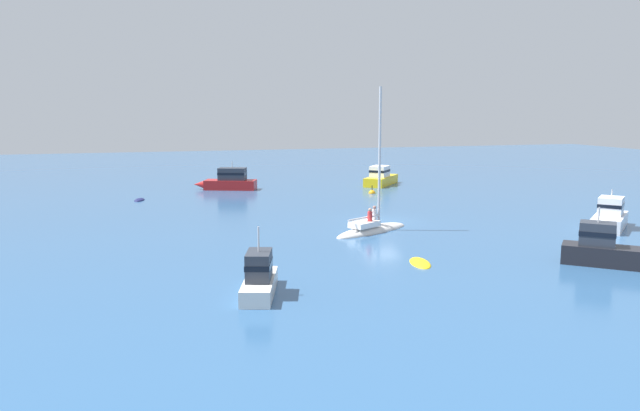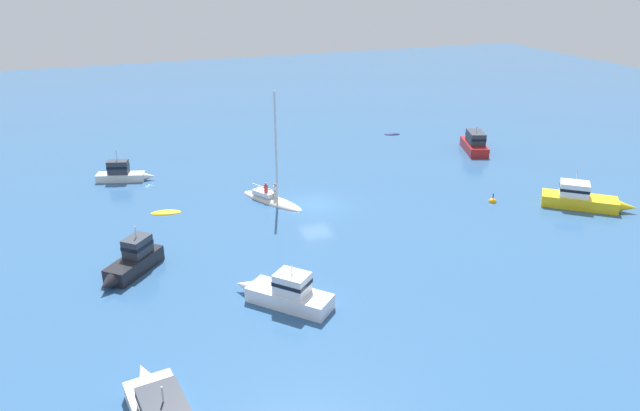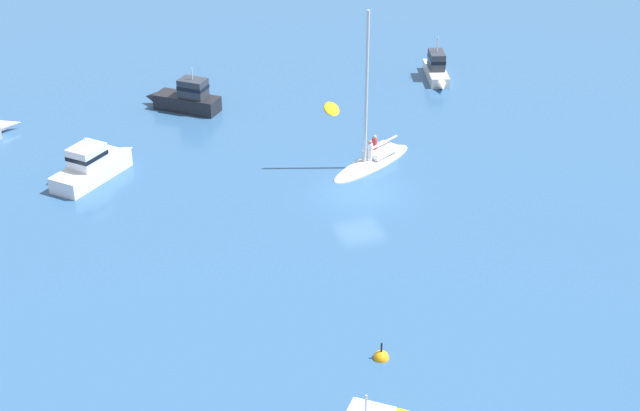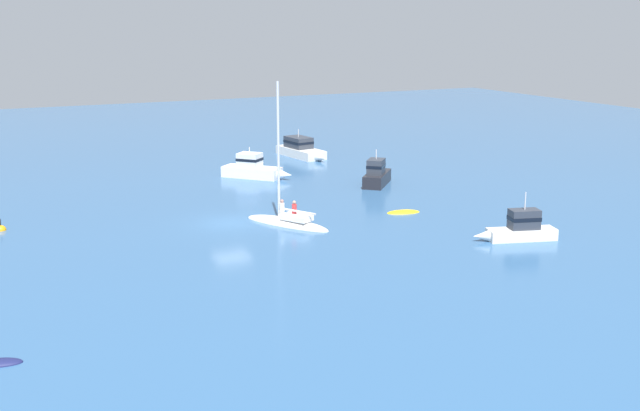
# 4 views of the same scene
# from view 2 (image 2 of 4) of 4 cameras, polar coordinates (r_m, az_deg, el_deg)

# --- Properties ---
(ground_plane) EXTENTS (160.00, 160.00, 0.00)m
(ground_plane) POSITION_cam_2_polar(r_m,az_deg,el_deg) (48.91, -0.39, 0.07)
(ground_plane) COLOR #2D5684
(dinghy) EXTENTS (1.50, 2.58, 0.37)m
(dinghy) POSITION_cam_2_polar(r_m,az_deg,el_deg) (48.95, -14.75, -0.70)
(dinghy) COLOR yellow
(dinghy) RESTS_ON ground
(tender) EXTENTS (1.26, 1.99, 0.37)m
(tender) POSITION_cam_2_polar(r_m,az_deg,el_deg) (69.52, 7.01, 6.87)
(tender) COLOR #191E4C
(tender) RESTS_ON ground
(ketch) EXTENTS (6.65, 4.66, 9.90)m
(ketch) POSITION_cam_2_polar(r_m,az_deg,el_deg) (49.72, -4.75, 0.64)
(ketch) COLOR silver
(ketch) RESTS_ON ground
(cabin_cruiser) EXTENTS (2.47, 5.37, 3.04)m
(cabin_cruiser) POSITION_cam_2_polar(r_m,az_deg,el_deg) (57.06, -18.71, 3.00)
(cabin_cruiser) COLOR silver
(cabin_cruiser) RESTS_ON ground
(motor_cruiser) EXTENTS (4.89, 4.55, 3.03)m
(motor_cruiser) POSITION_cam_2_polar(r_m,az_deg,el_deg) (40.11, -17.75, -5.16)
(motor_cruiser) COLOR black
(motor_cruiser) RESTS_ON ground
(launch) EXTENTS (6.41, 3.59, 2.84)m
(launch) POSITION_cam_2_polar(r_m,az_deg,el_deg) (64.83, 14.77, 5.92)
(launch) COLOR #B21E1E
(launch) RESTS_ON ground
(cabin_cruiser_1) EXTENTS (5.79, 6.53, 3.25)m
(cabin_cruiser_1) POSITION_cam_2_polar(r_m,az_deg,el_deg) (52.78, 24.06, 0.65)
(cabin_cruiser_1) COLOR yellow
(cabin_cruiser_1) RESTS_ON ground
(powerboat) EXTENTS (5.62, 5.29, 2.66)m
(powerboat) POSITION_cam_2_polar(r_m,az_deg,el_deg) (34.97, -3.27, -8.45)
(powerboat) COLOR white
(powerboat) RESTS_ON ground
(channel_buoy) EXTENTS (0.68, 0.68, 1.11)m
(channel_buoy) POSITION_cam_2_polar(r_m,az_deg,el_deg) (51.56, 16.42, 0.33)
(channel_buoy) COLOR orange
(channel_buoy) RESTS_ON ground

